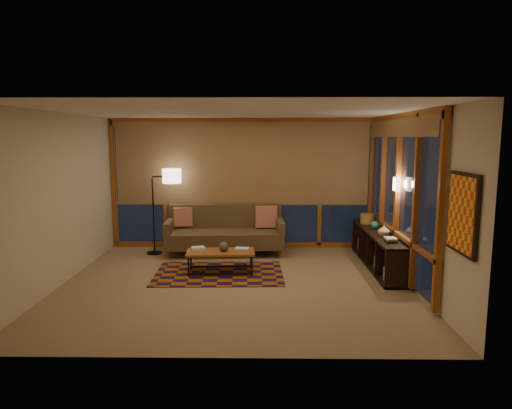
{
  "coord_description": "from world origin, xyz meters",
  "views": [
    {
      "loc": [
        0.42,
        -7.03,
        2.32
      ],
      "look_at": [
        0.32,
        0.47,
        1.2
      ],
      "focal_mm": 32.0,
      "sensor_mm": 36.0,
      "label": 1
    }
  ],
  "objects_px": {
    "coffee_table": "(221,262)",
    "sofa": "(225,231)",
    "bookshelf": "(377,249)",
    "floor_lamp": "(153,212)"
  },
  "relations": [
    {
      "from": "coffee_table",
      "to": "bookshelf",
      "type": "xyz_separation_m",
      "value": [
        2.78,
        0.42,
        0.13
      ]
    },
    {
      "from": "coffee_table",
      "to": "bookshelf",
      "type": "distance_m",
      "value": 2.82
    },
    {
      "from": "bookshelf",
      "to": "coffee_table",
      "type": "bearing_deg",
      "value": -171.42
    },
    {
      "from": "coffee_table",
      "to": "floor_lamp",
      "type": "xyz_separation_m",
      "value": [
        -1.45,
        1.3,
        0.66
      ]
    },
    {
      "from": "sofa",
      "to": "bookshelf",
      "type": "bearing_deg",
      "value": -20.37
    },
    {
      "from": "sofa",
      "to": "bookshelf",
      "type": "distance_m",
      "value": 2.95
    },
    {
      "from": "floor_lamp",
      "to": "coffee_table",
      "type": "bearing_deg",
      "value": -68.41
    },
    {
      "from": "coffee_table",
      "to": "floor_lamp",
      "type": "bearing_deg",
      "value": 134.45
    },
    {
      "from": "coffee_table",
      "to": "floor_lamp",
      "type": "height_order",
      "value": "floor_lamp"
    },
    {
      "from": "coffee_table",
      "to": "sofa",
      "type": "bearing_deg",
      "value": 87.66
    }
  ]
}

